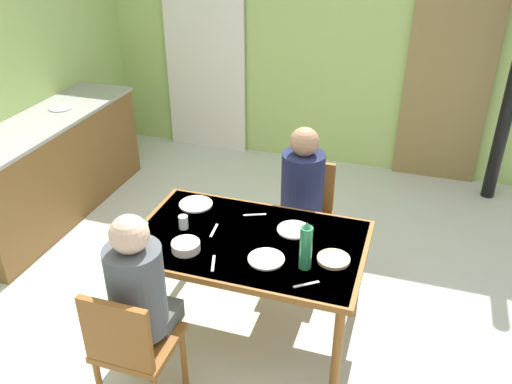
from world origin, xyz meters
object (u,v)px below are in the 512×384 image
dining_table (249,249)px  serving_bowl_center (186,246)px  kitchen_counter (49,168)px  water_bottle_green_near (306,246)px  chair_far_diner (305,212)px  person_far_diner (302,187)px  chair_near_diner (131,345)px  person_near_diner (138,287)px

dining_table → serving_bowl_center: bearing=-145.0°
kitchen_counter → water_bottle_green_near: water_bottle_green_near is taller
chair_far_diner → serving_bowl_center: bearing=64.4°
kitchen_counter → chair_far_diner: bearing=-2.6°
kitchen_counter → person_far_diner: person_far_diner is taller
dining_table → person_far_diner: (0.17, 0.66, 0.12)m
dining_table → chair_far_diner: bearing=77.8°
chair_far_diner → water_bottle_green_near: water_bottle_green_near is taller
kitchen_counter → person_far_diner: (2.34, -0.24, 0.33)m
chair_far_diner → water_bottle_green_near: bearing=102.8°
chair_near_diner → chair_far_diner: size_ratio=1.00×
chair_far_diner → chair_near_diner: bearing=70.7°
person_near_diner → person_far_diner: size_ratio=1.00×
chair_far_diner → person_near_diner: person_near_diner is taller
person_far_diner → serving_bowl_center: (-0.49, -0.88, -0.02)m
kitchen_counter → person_far_diner: 2.38m
kitchen_counter → person_near_diner: size_ratio=2.70×
chair_far_diner → person_near_diner: (-0.56, -1.46, 0.28)m
kitchen_counter → serving_bowl_center: (1.86, -1.12, 0.31)m
kitchen_counter → chair_near_diner: kitchen_counter is taller
dining_table → serving_bowl_center: (-0.31, -0.22, 0.10)m
dining_table → chair_far_diner: 0.83m
chair_near_diner → person_far_diner: size_ratio=1.13×
chair_far_diner → serving_bowl_center: (-0.49, -1.02, 0.26)m
chair_far_diner → water_bottle_green_near: 1.05m
person_near_diner → serving_bowl_center: 0.45m
chair_far_diner → person_far_diner: (-0.00, -0.14, 0.28)m
dining_table → water_bottle_green_near: (0.39, -0.16, 0.21)m
chair_far_diner → water_bottle_green_near: size_ratio=2.92×
kitchen_counter → person_near_diner: (1.79, -1.56, 0.33)m
kitchen_counter → person_far_diner: bearing=-5.9°
kitchen_counter → chair_far_diner: 2.35m
person_far_diner → water_bottle_green_near: bearing=104.8°
kitchen_counter → chair_far_diner: size_ratio=2.39×
chair_near_diner → serving_bowl_center: 0.64m
dining_table → person_far_diner: 0.69m
person_near_diner → water_bottle_green_near: size_ratio=2.58×
water_bottle_green_near → serving_bowl_center: size_ratio=1.75×
chair_near_diner → kitchen_counter: bearing=136.4°
person_far_diner → dining_table: bearing=75.4°
chair_far_diner → serving_bowl_center: size_ratio=5.12×
person_near_diner → kitchen_counter: bearing=138.8°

